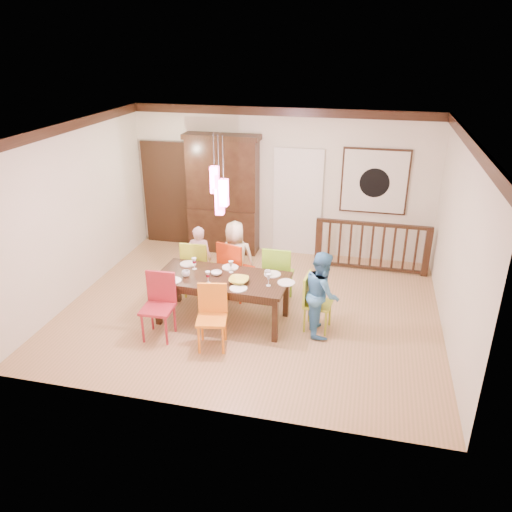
% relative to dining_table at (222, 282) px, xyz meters
% --- Properties ---
extents(floor, '(6.00, 6.00, 0.00)m').
position_rel_dining_table_xyz_m(floor, '(0.35, 0.45, -0.66)').
color(floor, '#AA8452').
rests_on(floor, ground).
extents(ceiling, '(6.00, 6.00, 0.00)m').
position_rel_dining_table_xyz_m(ceiling, '(0.35, 0.45, 2.24)').
color(ceiling, white).
rests_on(ceiling, wall_back).
extents(wall_back, '(6.00, 0.00, 6.00)m').
position_rel_dining_table_xyz_m(wall_back, '(0.35, 2.95, 0.79)').
color(wall_back, beige).
rests_on(wall_back, floor).
extents(wall_left, '(0.00, 5.00, 5.00)m').
position_rel_dining_table_xyz_m(wall_left, '(-2.65, 0.45, 0.79)').
color(wall_left, beige).
rests_on(wall_left, floor).
extents(wall_right, '(0.00, 5.00, 5.00)m').
position_rel_dining_table_xyz_m(wall_right, '(3.35, 0.45, 0.79)').
color(wall_right, beige).
rests_on(wall_right, floor).
extents(crown_molding, '(6.00, 5.00, 0.16)m').
position_rel_dining_table_xyz_m(crown_molding, '(0.35, 0.45, 2.16)').
color(crown_molding, black).
rests_on(crown_molding, wall_back).
extents(panel_door, '(1.04, 0.07, 2.24)m').
position_rel_dining_table_xyz_m(panel_door, '(-2.05, 2.90, 0.39)').
color(panel_door, black).
rests_on(panel_door, wall_back).
extents(white_doorway, '(0.97, 0.05, 2.22)m').
position_rel_dining_table_xyz_m(white_doorway, '(0.70, 2.92, 0.39)').
color(white_doorway, silver).
rests_on(white_doorway, wall_back).
extents(painting, '(1.25, 0.06, 1.25)m').
position_rel_dining_table_xyz_m(painting, '(2.15, 2.91, 0.94)').
color(painting, black).
rests_on(painting, wall_back).
extents(pendant_cluster, '(0.27, 0.21, 1.14)m').
position_rel_dining_table_xyz_m(pendant_cluster, '(0.00, -0.00, 1.44)').
color(pendant_cluster, '#FF4C9A').
rests_on(pendant_cluster, ceiling).
extents(dining_table, '(2.05, 0.99, 0.75)m').
position_rel_dining_table_xyz_m(dining_table, '(0.00, 0.00, 0.00)').
color(dining_table, black).
rests_on(dining_table, floor).
extents(chair_far_left, '(0.47, 0.47, 1.01)m').
position_rel_dining_table_xyz_m(chair_far_left, '(-0.66, 0.75, -0.08)').
color(chair_far_left, '#ACBE26').
rests_on(chair_far_left, floor).
extents(chair_far_mid, '(0.58, 0.58, 1.04)m').
position_rel_dining_table_xyz_m(chair_far_mid, '(0.00, 0.80, -0.07)').
color(chair_far_mid, '#BA2E0B').
rests_on(chair_far_mid, floor).
extents(chair_far_right, '(0.47, 0.47, 1.03)m').
position_rel_dining_table_xyz_m(chair_far_right, '(0.73, 0.79, -0.07)').
color(chair_far_right, '#73AF21').
rests_on(chair_far_right, floor).
extents(chair_near_left, '(0.46, 0.46, 0.98)m').
position_rel_dining_table_xyz_m(chair_near_left, '(-0.78, -0.69, -0.10)').
color(chair_near_left, '#A3232E').
rests_on(chair_near_left, floor).
extents(chair_near_mid, '(0.49, 0.49, 0.93)m').
position_rel_dining_table_xyz_m(chair_near_mid, '(0.07, -0.76, -0.13)').
color(chair_near_mid, orange).
rests_on(chair_near_mid, floor).
extents(chair_end_right, '(0.44, 0.44, 0.88)m').
position_rel_dining_table_xyz_m(chair_end_right, '(1.47, 0.07, -0.16)').
color(chair_end_right, '#ABB926').
rests_on(chair_end_right, floor).
extents(china_hutch, '(1.51, 0.46, 2.39)m').
position_rel_dining_table_xyz_m(china_hutch, '(-0.79, 2.75, 0.54)').
color(china_hutch, black).
rests_on(china_hutch, floor).
extents(balustrade, '(2.12, 0.12, 0.96)m').
position_rel_dining_table_xyz_m(balustrade, '(2.21, 2.40, -0.16)').
color(balustrade, black).
rests_on(balustrade, floor).
extents(person_far_left, '(0.47, 0.34, 1.19)m').
position_rel_dining_table_xyz_m(person_far_left, '(-0.68, 0.90, -0.07)').
color(person_far_left, '#F1B8C8').
rests_on(person_far_left, floor).
extents(person_far_mid, '(0.72, 0.55, 1.31)m').
position_rel_dining_table_xyz_m(person_far_mid, '(-0.04, 0.90, -0.01)').
color(person_far_mid, beige).
rests_on(person_far_mid, floor).
extents(person_end_right, '(0.63, 0.73, 1.30)m').
position_rel_dining_table_xyz_m(person_end_right, '(1.53, 0.01, -0.01)').
color(person_end_right, '#4488BF').
rests_on(person_end_right, floor).
extents(serving_bowl, '(0.30, 0.30, 0.07)m').
position_rel_dining_table_xyz_m(serving_bowl, '(0.30, -0.13, 0.12)').
color(serving_bowl, gold).
rests_on(serving_bowl, dining_table).
extents(small_bowl, '(0.18, 0.18, 0.05)m').
position_rel_dining_table_xyz_m(small_bowl, '(-0.10, 0.05, 0.11)').
color(small_bowl, white).
rests_on(small_bowl, dining_table).
extents(cup_left, '(0.16, 0.16, 0.10)m').
position_rel_dining_table_xyz_m(cup_left, '(-0.54, -0.11, 0.14)').
color(cup_left, silver).
rests_on(cup_left, dining_table).
extents(cup_right, '(0.12, 0.12, 0.09)m').
position_rel_dining_table_xyz_m(cup_right, '(0.67, 0.19, 0.13)').
color(cup_right, silver).
rests_on(cup_right, dining_table).
extents(plate_far_left, '(0.26, 0.26, 0.01)m').
position_rel_dining_table_xyz_m(plate_far_left, '(-0.66, 0.32, 0.10)').
color(plate_far_left, white).
rests_on(plate_far_left, dining_table).
extents(plate_far_mid, '(0.26, 0.26, 0.01)m').
position_rel_dining_table_xyz_m(plate_far_mid, '(0.03, 0.35, 0.10)').
color(plate_far_mid, white).
rests_on(plate_far_mid, dining_table).
extents(plate_far_right, '(0.26, 0.26, 0.01)m').
position_rel_dining_table_xyz_m(plate_far_right, '(0.73, 0.25, 0.10)').
color(plate_far_right, white).
rests_on(plate_far_right, dining_table).
extents(plate_near_left, '(0.26, 0.26, 0.01)m').
position_rel_dining_table_xyz_m(plate_near_left, '(-0.68, -0.30, 0.10)').
color(plate_near_left, white).
rests_on(plate_near_left, dining_table).
extents(plate_near_mid, '(0.26, 0.26, 0.01)m').
position_rel_dining_table_xyz_m(plate_near_mid, '(0.35, -0.33, 0.10)').
color(plate_near_mid, white).
rests_on(plate_near_mid, dining_table).
extents(plate_end_right, '(0.26, 0.26, 0.01)m').
position_rel_dining_table_xyz_m(plate_end_right, '(0.99, 0.02, 0.10)').
color(plate_end_right, white).
rests_on(plate_end_right, dining_table).
extents(wine_glass_a, '(0.08, 0.08, 0.19)m').
position_rel_dining_table_xyz_m(wine_glass_a, '(-0.50, 0.17, 0.18)').
color(wine_glass_a, '#590C19').
rests_on(wine_glass_a, dining_table).
extents(wine_glass_b, '(0.08, 0.08, 0.19)m').
position_rel_dining_table_xyz_m(wine_glass_b, '(0.09, 0.19, 0.18)').
color(wine_glass_b, silver).
rests_on(wine_glass_b, dining_table).
extents(wine_glass_c, '(0.08, 0.08, 0.19)m').
position_rel_dining_table_xyz_m(wine_glass_c, '(-0.14, -0.24, 0.18)').
color(wine_glass_c, '#590C19').
rests_on(wine_glass_c, dining_table).
extents(wine_glass_d, '(0.08, 0.08, 0.19)m').
position_rel_dining_table_xyz_m(wine_glass_d, '(0.75, -0.12, 0.18)').
color(wine_glass_d, silver).
rests_on(wine_glass_d, dining_table).
extents(napkin, '(0.18, 0.14, 0.01)m').
position_rel_dining_table_xyz_m(napkin, '(-0.01, -0.36, 0.10)').
color(napkin, '#D83359').
rests_on(napkin, dining_table).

